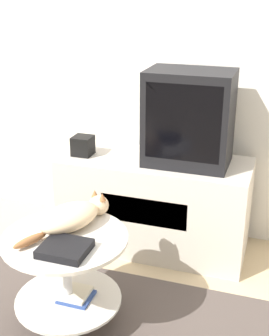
{
  "coord_description": "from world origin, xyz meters",
  "views": [
    {
      "loc": [
        0.83,
        -1.63,
        1.61
      ],
      "look_at": [
        0.1,
        0.53,
        0.69
      ],
      "focal_mm": 50.0,
      "sensor_mm": 36.0,
      "label": 1
    }
  ],
  "objects_px": {
    "cat": "(72,216)",
    "tv": "(189,118)",
    "dvd_box": "(65,249)",
    "speaker": "(83,146)"
  },
  "relations": [
    {
      "from": "speaker",
      "to": "dvd_box",
      "type": "xyz_separation_m",
      "value": [
        0.33,
        -0.92,
        -0.14
      ]
    },
    {
      "from": "speaker",
      "to": "dvd_box",
      "type": "distance_m",
      "value": 0.99
    },
    {
      "from": "tv",
      "to": "speaker",
      "type": "bearing_deg",
      "value": -174.11
    },
    {
      "from": "tv",
      "to": "speaker",
      "type": "distance_m",
      "value": 0.68
    },
    {
      "from": "tv",
      "to": "dvd_box",
      "type": "xyz_separation_m",
      "value": [
        -0.32,
        -0.99,
        -0.35
      ]
    },
    {
      "from": "tv",
      "to": "cat",
      "type": "xyz_separation_m",
      "value": [
        -0.39,
        -0.77,
        -0.31
      ]
    },
    {
      "from": "tv",
      "to": "cat",
      "type": "distance_m",
      "value": 0.92
    },
    {
      "from": "dvd_box",
      "to": "cat",
      "type": "bearing_deg",
      "value": 107.81
    },
    {
      "from": "cat",
      "to": "tv",
      "type": "bearing_deg",
      "value": -1.9
    },
    {
      "from": "speaker",
      "to": "dvd_box",
      "type": "bearing_deg",
      "value": -70.49
    }
  ]
}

